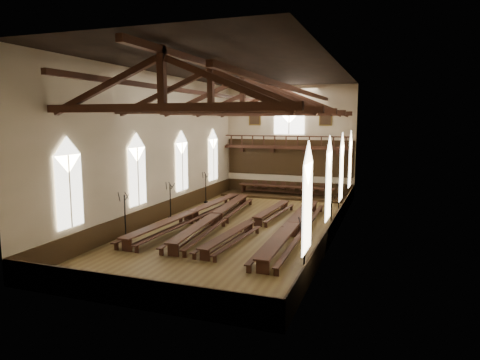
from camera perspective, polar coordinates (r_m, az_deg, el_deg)
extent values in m
plane|color=brown|center=(28.13, 0.34, -6.18)|extent=(26.00, 26.00, 0.00)
plane|color=beige|center=(39.82, 6.56, 5.24)|extent=(12.00, 0.00, 12.00)
plane|color=beige|center=(15.71, -15.51, 0.79)|extent=(12.00, 0.00, 12.00)
plane|color=beige|center=(29.85, -10.62, 4.24)|extent=(0.00, 26.00, 26.00)
plane|color=beige|center=(25.98, 12.96, 3.63)|extent=(0.00, 26.00, 26.00)
plane|color=black|center=(27.44, 0.35, 14.51)|extent=(26.00, 26.00, 0.00)
cube|color=#2F1F0E|center=(40.23, 6.45, -1.04)|extent=(11.90, 0.08, 1.20)
cube|color=#2F1F0E|center=(16.85, -14.85, -14.21)|extent=(11.90, 0.08, 1.20)
cube|color=#2F1F0E|center=(30.43, -10.34, -4.06)|extent=(0.08, 25.90, 1.20)
cube|color=#2F1F0E|center=(26.67, 12.58, -5.83)|extent=(0.08, 25.90, 1.20)
cube|color=white|center=(22.68, -21.79, -1.43)|extent=(0.05, 1.80, 3.60)
cube|color=white|center=(22.48, -22.02, 3.10)|extent=(0.05, 1.80, 1.80)
cylinder|color=beige|center=(22.66, -21.71, -1.44)|extent=(0.08, 0.08, 3.60)
cube|color=white|center=(27.41, -13.50, 0.47)|extent=(0.05, 1.80, 3.60)
cube|color=white|center=(27.24, -13.63, 4.22)|extent=(0.05, 1.80, 1.80)
cylinder|color=beige|center=(27.39, -13.43, 0.46)|extent=(0.08, 0.08, 3.60)
cube|color=white|center=(32.56, -7.75, 1.78)|extent=(0.05, 1.80, 3.60)
cube|color=white|center=(32.42, -7.81, 4.94)|extent=(0.05, 1.80, 1.80)
cylinder|color=beige|center=(32.54, -7.68, 1.78)|extent=(0.08, 0.08, 3.60)
cube|color=white|center=(37.96, -3.59, 2.72)|extent=(0.05, 1.80, 3.60)
cube|color=white|center=(37.84, -3.61, 5.43)|extent=(0.05, 1.80, 1.80)
cylinder|color=beige|center=(37.95, -3.53, 2.72)|extent=(0.08, 0.08, 3.60)
cube|color=white|center=(17.38, 8.95, -3.69)|extent=(0.05, 1.80, 3.60)
cube|color=white|center=(17.11, 9.08, 2.22)|extent=(0.05, 1.80, 1.80)
cylinder|color=beige|center=(17.39, 8.82, -3.69)|extent=(0.08, 0.08, 3.60)
cube|color=white|center=(23.22, 11.72, -0.82)|extent=(0.05, 1.80, 3.60)
cube|color=white|center=(23.01, 11.84, 3.62)|extent=(0.05, 1.80, 1.80)
cylinder|color=beige|center=(23.22, 11.62, -0.81)|extent=(0.08, 0.08, 3.60)
cube|color=white|center=(29.12, 13.36, 0.90)|extent=(0.05, 1.80, 3.60)
cube|color=white|center=(28.96, 13.48, 4.44)|extent=(0.05, 1.80, 1.80)
cylinder|color=beige|center=(29.12, 13.28, 0.91)|extent=(0.08, 0.08, 3.60)
cube|color=white|center=(35.05, 14.45, 2.04)|extent=(0.05, 1.80, 3.60)
cube|color=white|center=(34.92, 14.56, 4.98)|extent=(0.05, 1.80, 1.80)
cylinder|color=beige|center=(35.06, 14.39, 2.04)|extent=(0.08, 0.08, 3.60)
cube|color=white|center=(39.67, 6.57, 7.83)|extent=(2.80, 0.05, 2.40)
cube|color=white|center=(39.69, 6.60, 9.56)|extent=(2.80, 0.05, 2.80)
cylinder|color=beige|center=(39.64, 6.55, 7.83)|extent=(0.10, 0.10, 2.40)
cube|color=#361B11|center=(39.22, 6.33, 4.32)|extent=(11.80, 1.20, 0.20)
cube|color=#2F1F0E|center=(39.86, 6.50, 3.01)|extent=(11.80, 0.10, 3.30)
cube|color=#361B11|center=(38.64, 6.17, 5.83)|extent=(11.60, 0.12, 0.10)
cube|color=#361B11|center=(38.68, 6.15, 4.50)|extent=(11.60, 0.12, 0.10)
cube|color=#361B11|center=(40.88, 0.29, 4.17)|extent=(0.35, 0.40, 0.50)
cube|color=#361B11|center=(39.99, 4.36, 4.06)|extent=(0.35, 0.40, 0.50)
cube|color=#361B11|center=(39.31, 8.59, 3.92)|extent=(0.35, 0.40, 0.50)
cube|color=#361B11|center=(38.85, 12.94, 3.76)|extent=(0.35, 0.40, 0.50)
cube|color=brown|center=(40.56, 1.99, 8.30)|extent=(1.15, 0.06, 1.45)
cube|color=black|center=(40.52, 1.97, 8.30)|extent=(0.95, 0.04, 1.25)
cube|color=brown|center=(39.07, 11.34, 8.16)|extent=(1.15, 0.06, 1.45)
cube|color=black|center=(39.03, 11.34, 8.16)|extent=(0.95, 0.04, 1.25)
cube|color=#361B11|center=(18.14, -10.28, 9.48)|extent=(11.70, 0.35, 0.35)
cube|color=#361B11|center=(18.22, -10.39, 13.57)|extent=(0.30, 0.30, 2.40)
cube|color=#361B11|center=(19.77, -17.77, 11.71)|extent=(5.44, 0.26, 2.40)
cube|color=#361B11|center=(16.95, -1.67, 12.76)|extent=(5.44, 0.26, 2.40)
cube|color=#361B11|center=(22.61, -3.89, 9.27)|extent=(11.70, 0.35, 0.35)
cube|color=#361B11|center=(22.68, -3.93, 12.56)|extent=(0.30, 0.30, 2.40)
cube|color=#361B11|center=(23.94, -10.37, 11.25)|extent=(5.44, 0.26, 2.40)
cube|color=#361B11|center=(21.67, 3.24, 11.72)|extent=(5.44, 0.26, 2.40)
cube|color=#361B11|center=(27.27, 0.35, 9.07)|extent=(11.70, 0.35, 0.35)
cube|color=#361B11|center=(27.33, 0.35, 11.80)|extent=(0.30, 0.30, 2.40)
cube|color=#361B11|center=(28.38, -5.25, 10.82)|extent=(5.44, 0.26, 2.40)
cube|color=#361B11|center=(26.49, 6.35, 11.00)|extent=(5.44, 0.26, 2.40)
cube|color=#361B11|center=(32.03, 3.34, 8.90)|extent=(11.70, 0.35, 0.35)
cube|color=#361B11|center=(32.08, 3.36, 11.23)|extent=(0.30, 0.30, 2.40)
cube|color=#361B11|center=(32.99, -1.54, 10.45)|extent=(5.44, 0.26, 2.40)
cube|color=#361B11|center=(31.37, 8.49, 10.50)|extent=(5.44, 0.26, 2.40)
cube|color=#361B11|center=(36.86, 5.55, 8.76)|extent=(11.70, 0.35, 0.35)
cube|color=#361B11|center=(36.90, 5.58, 10.78)|extent=(0.30, 0.30, 2.40)
cube|color=#361B11|center=(37.69, 1.25, 10.15)|extent=(5.44, 0.26, 2.40)
cube|color=#361B11|center=(36.29, 10.05, 10.11)|extent=(5.44, 0.26, 2.40)
cube|color=#361B11|center=(28.61, -6.15, 11.59)|extent=(0.25, 25.70, 0.25)
cube|color=#361B11|center=(26.41, 7.40, 11.87)|extent=(0.25, 25.70, 0.25)
cube|color=#361B11|center=(27.41, 0.35, 13.89)|extent=(0.30, 25.70, 0.30)
cube|color=#361B11|center=(26.00, -10.05, -5.79)|extent=(1.11, 7.39, 0.08)
cube|color=#361B11|center=(23.38, -14.08, -8.49)|extent=(0.63, 0.12, 0.70)
cube|color=#361B11|center=(28.93, -6.78, -5.12)|extent=(0.63, 0.12, 0.70)
cube|color=#361B11|center=(26.11, -10.02, -6.82)|extent=(0.42, 6.51, 0.08)
cube|color=#361B11|center=(26.42, -11.23, -6.28)|extent=(0.67, 7.37, 0.06)
cube|color=#361B11|center=(23.77, -15.41, -8.63)|extent=(0.24, 0.09, 0.41)
cube|color=#361B11|center=(29.32, -7.84, -5.25)|extent=(0.24, 0.09, 0.41)
cube|color=#361B11|center=(25.73, -8.80, -6.61)|extent=(0.67, 7.37, 0.06)
cube|color=#361B11|center=(23.01, -12.82, -9.10)|extent=(0.24, 0.09, 0.41)
cube|color=#361B11|center=(28.70, -5.59, -5.50)|extent=(0.24, 0.09, 0.41)
cube|color=#361B11|center=(32.47, -3.58, -2.92)|extent=(1.11, 7.39, 0.08)
cube|color=#361B11|center=(29.61, -6.11, -4.80)|extent=(0.63, 0.12, 0.70)
cube|color=#361B11|center=(35.56, -1.48, -2.59)|extent=(0.63, 0.12, 0.70)
cube|color=#361B11|center=(32.57, -3.58, -3.75)|extent=(0.42, 6.51, 0.08)
cube|color=#361B11|center=(32.82, -4.60, -3.35)|extent=(0.67, 7.37, 0.06)
cube|color=#361B11|center=(29.91, -7.25, -4.98)|extent=(0.24, 0.09, 0.41)
cube|color=#361B11|center=(35.90, -2.40, -2.73)|extent=(0.24, 0.09, 0.41)
cube|color=#361B11|center=(32.26, -2.54, -3.53)|extent=(0.67, 7.37, 0.06)
cube|color=#361B11|center=(29.29, -5.03, -5.22)|extent=(0.24, 0.09, 0.41)
cube|color=#361B11|center=(35.38, -0.48, -2.88)|extent=(0.24, 0.09, 0.41)
cube|color=#361B11|center=(25.20, -6.55, -6.20)|extent=(1.29, 7.23, 0.08)
cube|color=#361B11|center=(22.56, -10.20, -9.00)|extent=(0.62, 0.13, 0.69)
cube|color=#361B11|center=(28.15, -3.63, -5.46)|extent=(0.62, 0.13, 0.69)
cube|color=#361B11|center=(25.32, -6.54, -7.24)|extent=(0.59, 6.36, 0.08)
cube|color=#361B11|center=(25.51, -7.88, -6.74)|extent=(0.86, 7.20, 0.06)
cube|color=#361B11|center=(22.83, -11.73, -9.22)|extent=(0.24, 0.09, 0.40)
cube|color=#361B11|center=(28.43, -4.81, -5.63)|extent=(0.24, 0.09, 0.40)
cube|color=#361B11|center=(25.06, -5.18, -6.97)|extent=(0.86, 7.20, 0.06)
cube|color=#361B11|center=(22.30, -8.76, -9.56)|extent=(0.24, 0.09, 0.40)
cube|color=#361B11|center=(28.04, -2.34, -5.81)|extent=(0.24, 0.09, 0.40)
cube|color=#361B11|center=(31.84, -0.68, -3.15)|extent=(1.29, 7.23, 0.08)
cube|color=#361B11|center=(28.98, -2.90, -5.06)|extent=(0.62, 0.13, 0.69)
cube|color=#361B11|center=(34.92, 1.17, -2.80)|extent=(0.62, 0.13, 0.69)
cube|color=#361B11|center=(31.94, -0.67, -3.98)|extent=(0.59, 6.36, 0.08)
cube|color=#361B11|center=(32.08, -1.77, -3.61)|extent=(0.86, 7.20, 0.06)
cube|color=#361B11|center=(29.16, -4.14, -5.28)|extent=(0.24, 0.09, 0.40)
cube|color=#361B11|center=(35.15, 0.19, -2.96)|extent=(0.24, 0.09, 0.40)
cube|color=#361B11|center=(31.74, 0.44, -3.74)|extent=(0.86, 7.20, 0.06)
cube|color=#361B11|center=(28.78, -1.73, -5.44)|extent=(0.24, 0.09, 0.40)
cube|color=#361B11|center=(34.85, 2.22, -3.07)|extent=(0.24, 0.09, 0.40)
cube|color=#361B11|center=(23.73, -0.93, -7.25)|extent=(1.02, 6.40, 0.07)
cube|color=#361B11|center=(21.28, -3.68, -10.04)|extent=(0.55, 0.11, 0.61)
cube|color=#361B11|center=(26.44, 1.27, -6.42)|extent=(0.55, 0.11, 0.61)
cube|color=#361B11|center=(23.85, -0.93, -8.23)|extent=(0.41, 5.64, 0.07)
cube|color=#361B11|center=(24.03, -2.17, -7.72)|extent=(0.64, 6.38, 0.05)
cube|color=#361B11|center=(21.53, -5.09, -10.20)|extent=(0.21, 0.08, 0.36)
cube|color=#361B11|center=(26.72, 0.16, -6.55)|extent=(0.21, 0.08, 0.36)
cube|color=#361B11|center=(23.59, 0.33, -8.02)|extent=(0.64, 6.38, 0.05)
cube|color=#361B11|center=(21.05, -2.33, -10.61)|extent=(0.21, 0.08, 0.36)
cube|color=#361B11|center=(26.31, 2.44, -6.79)|extent=(0.21, 0.08, 0.36)
cube|color=#361B11|center=(30.58, 3.95, -3.80)|extent=(1.02, 6.40, 0.07)
cube|color=#361B11|center=(27.97, 2.34, -5.62)|extent=(0.55, 0.11, 0.61)
cube|color=#361B11|center=(33.37, 5.28, -3.41)|extent=(0.55, 0.11, 0.61)
cube|color=#361B11|center=(30.67, 3.94, -4.56)|extent=(0.41, 5.64, 0.07)
cube|color=#361B11|center=(30.82, 2.95, -4.20)|extent=(0.64, 6.38, 0.05)
cube|color=#361B11|center=(28.16, 1.24, -5.79)|extent=(0.21, 0.08, 0.36)
cube|color=#361B11|center=(33.61, 4.38, -3.54)|extent=(0.21, 0.08, 0.36)
cube|color=#361B11|center=(30.46, 4.95, -4.36)|extent=(0.64, 6.38, 0.05)
cube|color=#361B11|center=(27.77, 3.41, -6.00)|extent=(0.21, 0.08, 0.36)
cube|color=#361B11|center=(33.27, 6.22, -3.68)|extent=(0.21, 0.08, 0.36)
cube|color=#361B11|center=(22.59, 5.14, -7.83)|extent=(0.87, 7.32, 0.08)
cube|color=#361B11|center=(19.69, 2.68, -11.42)|extent=(0.62, 0.10, 0.70)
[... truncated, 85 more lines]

